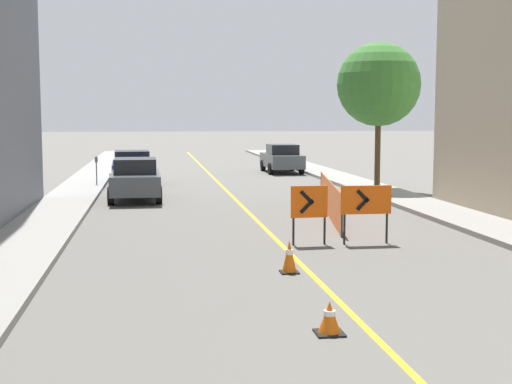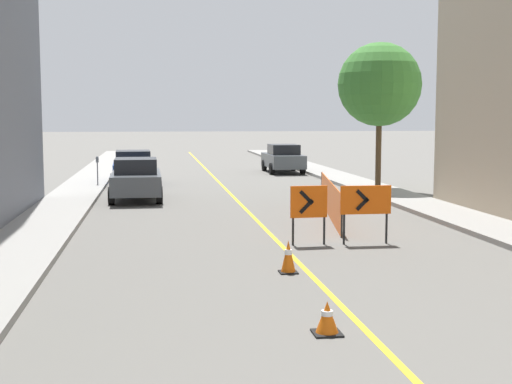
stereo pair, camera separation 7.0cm
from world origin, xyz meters
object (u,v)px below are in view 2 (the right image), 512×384
object	(u,v)px
arrow_barricade_secondary	(366,202)
parked_car_curb_near	(136,179)
traffic_cone_third	(327,318)
arrow_barricade_primary	(309,204)
parked_car_curb_mid	(133,168)
parked_car_curb_far	(283,158)
traffic_cone_fourth	(288,257)
street_tree_right_near	(380,85)
parking_meter_far_curb	(97,164)

from	to	relation	value
arrow_barricade_secondary	parked_car_curb_near	xyz separation A→B (m)	(-5.83, 10.18, -0.24)
traffic_cone_third	arrow_barricade_primary	distance (m)	7.28
parked_car_curb_near	parked_car_curb_mid	xyz separation A→B (m)	(-0.28, 6.14, 0.00)
traffic_cone_third	parked_car_curb_far	bearing A→B (deg)	80.91
parked_car_curb_near	traffic_cone_fourth	bearing A→B (deg)	-76.47
traffic_cone_third	parked_car_curb_mid	world-z (taller)	parked_car_curb_mid
parked_car_curb_near	street_tree_right_near	distance (m)	10.83
arrow_barricade_secondary	parked_car_curb_far	size ratio (longest dim) A/B	0.34
parked_car_curb_mid	parking_meter_far_curb	world-z (taller)	parked_car_curb_mid
traffic_cone_third	parked_car_curb_far	distance (m)	29.81
parked_car_curb_mid	street_tree_right_near	size ratio (longest dim) A/B	0.72
arrow_barricade_secondary	parked_car_curb_far	bearing A→B (deg)	85.26
arrow_barricade_primary	street_tree_right_near	bearing A→B (deg)	61.78
traffic_cone_third	arrow_barricade_primary	size ratio (longest dim) A/B	0.33
parking_meter_far_curb	traffic_cone_fourth	bearing A→B (deg)	-74.28
parked_car_curb_mid	traffic_cone_third	bearing A→B (deg)	-83.83
arrow_barricade_primary	parked_car_curb_mid	bearing A→B (deg)	103.05
street_tree_right_near	traffic_cone_third	bearing A→B (deg)	-109.87
traffic_cone_third	traffic_cone_fourth	distance (m)	4.09
arrow_barricade_secondary	arrow_barricade_primary	bearing A→B (deg)	177.14
traffic_cone_third	parked_car_curb_near	size ratio (longest dim) A/B	0.11
traffic_cone_third	parking_meter_far_curb	bearing A→B (deg)	102.47
traffic_cone_third	parked_car_curb_far	world-z (taller)	parked_car_curb_far
traffic_cone_fourth	arrow_barricade_secondary	distance (m)	3.94
arrow_barricade_secondary	parking_meter_far_curb	world-z (taller)	arrow_barricade_secondary
arrow_barricade_secondary	parked_car_curb_near	size ratio (longest dim) A/B	0.34
street_tree_right_near	arrow_barricade_secondary	bearing A→B (deg)	-109.22
parked_car_curb_near	parking_meter_far_curb	distance (m)	5.49
traffic_cone_third	arrow_barricade_primary	bearing A→B (deg)	79.78
traffic_cone_fourth	street_tree_right_near	xyz separation A→B (m)	(6.69, 14.98, 4.13)
arrow_barricade_primary	traffic_cone_third	bearing A→B (deg)	-103.29
arrow_barricade_primary	traffic_cone_fourth	bearing A→B (deg)	-112.68
parked_car_curb_far	street_tree_right_near	size ratio (longest dim) A/B	0.71
traffic_cone_third	parking_meter_far_curb	distance (m)	22.95
parked_car_curb_far	parking_meter_far_curb	xyz separation A→B (m)	(-9.66, -7.03, 0.23)
arrow_barricade_secondary	parked_car_curb_mid	xyz separation A→B (m)	(-6.11, 16.32, -0.24)
arrow_barricade_primary	parked_car_curb_near	world-z (taller)	parked_car_curb_near
traffic_cone_fourth	street_tree_right_near	size ratio (longest dim) A/B	0.11
parked_car_curb_far	traffic_cone_third	bearing A→B (deg)	-99.70
street_tree_right_near	parked_car_curb_mid	bearing A→B (deg)	157.35
arrow_barricade_secondary	street_tree_right_near	world-z (taller)	street_tree_right_near
parking_meter_far_curb	arrow_barricade_primary	bearing A→B (deg)	-67.79
traffic_cone_fourth	parked_car_curb_far	world-z (taller)	parked_car_curb_far
parking_meter_far_curb	parked_car_curb_far	bearing A→B (deg)	36.06
parked_car_curb_near	arrow_barricade_secondary	bearing A→B (deg)	-60.90
traffic_cone_third	parked_car_curb_near	distance (m)	17.52
parking_meter_far_curb	street_tree_right_near	bearing A→B (deg)	-15.72
parked_car_curb_far	street_tree_right_near	distance (m)	11.21
parked_car_curb_near	parked_car_curb_mid	distance (m)	6.14
traffic_cone_third	parked_car_curb_mid	distance (m)	23.62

